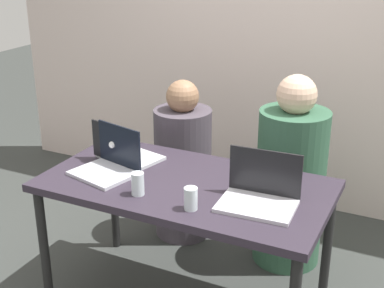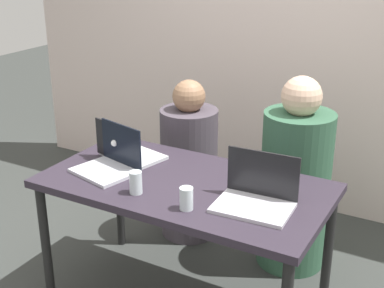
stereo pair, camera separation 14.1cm
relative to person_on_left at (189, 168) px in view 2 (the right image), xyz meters
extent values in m
cube|color=beige|center=(0.36, 0.81, 0.68)|extent=(4.50, 0.10, 2.31)
cube|color=#2D2531|center=(0.36, -0.68, 0.25)|extent=(1.45, 0.76, 0.04)
cylinder|color=black|center=(-0.31, -1.02, -0.12)|extent=(0.05, 0.05, 0.70)
cylinder|color=black|center=(-0.31, -0.35, -0.12)|extent=(0.05, 0.05, 0.70)
cylinder|color=black|center=(1.04, -0.35, -0.12)|extent=(0.05, 0.05, 0.70)
cylinder|color=#473F49|center=(0.00, 0.00, -0.04)|extent=(0.46, 0.46, 0.88)
sphere|color=#997051|center=(0.00, 0.00, 0.49)|extent=(0.21, 0.21, 0.21)
cylinder|color=#325A42|center=(0.72, 0.00, 0.01)|extent=(0.46, 0.46, 0.97)
sphere|color=beige|center=(0.72, 0.00, 0.59)|extent=(0.23, 0.23, 0.23)
cube|color=silver|center=(-0.05, -0.54, 0.28)|extent=(0.38, 0.30, 0.02)
cube|color=black|center=(-0.08, -0.65, 0.39)|extent=(0.33, 0.09, 0.21)
sphere|color=white|center=(-0.08, -0.67, 0.39)|extent=(0.04, 0.04, 0.04)
cube|color=silver|center=(-0.06, -0.80, 0.28)|extent=(0.35, 0.31, 0.02)
cube|color=black|center=(-0.03, -0.68, 0.39)|extent=(0.30, 0.08, 0.22)
sphere|color=white|center=(-0.03, -0.66, 0.39)|extent=(0.04, 0.04, 0.04)
cube|color=silver|center=(0.77, -0.79, 0.28)|extent=(0.36, 0.26, 0.02)
cube|color=black|center=(0.77, -0.66, 0.39)|extent=(0.35, 0.03, 0.22)
sphere|color=white|center=(0.77, -0.65, 0.39)|extent=(0.04, 0.04, 0.04)
cylinder|color=silver|center=(0.51, -0.93, 0.32)|extent=(0.06, 0.06, 0.11)
cylinder|color=silver|center=(0.51, -0.93, 0.30)|extent=(0.06, 0.06, 0.06)
cylinder|color=silver|center=(0.22, -0.91, 0.32)|extent=(0.06, 0.06, 0.11)
cylinder|color=silver|center=(0.22, -0.91, 0.30)|extent=(0.06, 0.06, 0.06)
camera|label=1|loc=(1.45, -2.86, 1.43)|focal=50.00mm
camera|label=2|loc=(1.58, -2.80, 1.43)|focal=50.00mm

